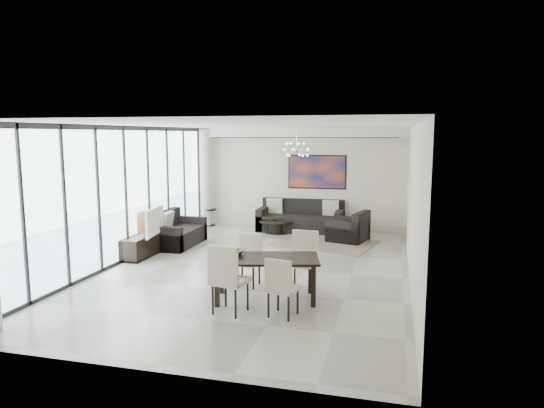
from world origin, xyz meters
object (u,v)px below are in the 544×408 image
(sofa_main, at_px, (301,220))
(tv_console, at_px, (145,245))
(television, at_px, (150,222))
(dining_table, at_px, (266,263))
(coffee_table, at_px, (277,225))

(sofa_main, xyz_separation_m, tv_console, (-2.88, -3.65, -0.05))
(television, bearing_deg, sofa_main, -44.67)
(tv_console, distance_m, dining_table, 4.10)
(sofa_main, bearing_deg, tv_console, -128.29)
(coffee_table, bearing_deg, dining_table, -78.23)
(sofa_main, relative_size, dining_table, 1.28)
(tv_console, bearing_deg, dining_table, -33.04)
(sofa_main, bearing_deg, television, -126.40)
(coffee_table, relative_size, television, 0.95)
(tv_console, relative_size, television, 1.46)
(television, bearing_deg, coffee_table, -41.43)
(tv_console, xyz_separation_m, television, (0.16, -0.04, 0.54))
(coffee_table, distance_m, dining_table, 5.57)
(coffee_table, bearing_deg, tv_console, -125.43)
(sofa_main, xyz_separation_m, television, (-2.72, -3.69, 0.49))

